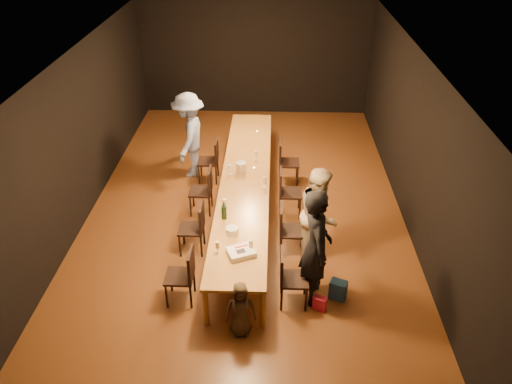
{
  "coord_description": "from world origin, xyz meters",
  "views": [
    {
      "loc": [
        0.49,
        -7.97,
        5.41
      ],
      "look_at": [
        0.23,
        -0.87,
        1.0
      ],
      "focal_mm": 35.0,
      "sensor_mm": 36.0,
      "label": 1
    }
  ],
  "objects_px": {
    "chair_left_2": "(200,191)",
    "champagne_bottle": "(224,209)",
    "chair_left_1": "(191,228)",
    "chair_right_3": "(289,162)",
    "plate_stack": "(232,231)",
    "chair_right_1": "(292,230)",
    "chair_right_2": "(290,192)",
    "woman_birthday": "(316,247)",
    "child": "(240,309)",
    "man_blue": "(189,135)",
    "ice_bucket": "(241,168)",
    "table": "(245,181)",
    "chair_right_0": "(294,278)",
    "birthday_cake": "(241,252)",
    "woman_tan": "(319,214)",
    "chair_left_3": "(208,161)",
    "chair_left_0": "(179,276)"
  },
  "relations": [
    {
      "from": "chair_right_3",
      "to": "chair_left_1",
      "type": "distance_m",
      "value": 2.94
    },
    {
      "from": "plate_stack",
      "to": "ice_bucket",
      "type": "height_order",
      "value": "ice_bucket"
    },
    {
      "from": "chair_left_1",
      "to": "chair_left_2",
      "type": "relative_size",
      "value": 1.0
    },
    {
      "from": "chair_right_1",
      "to": "child",
      "type": "height_order",
      "value": "chair_right_1"
    },
    {
      "from": "man_blue",
      "to": "child",
      "type": "bearing_deg",
      "value": 21.81
    },
    {
      "from": "chair_right_0",
      "to": "birthday_cake",
      "type": "relative_size",
      "value": 1.95
    },
    {
      "from": "chair_right_2",
      "to": "child",
      "type": "distance_m",
      "value": 3.12
    },
    {
      "from": "chair_right_0",
      "to": "chair_right_2",
      "type": "distance_m",
      "value": 2.4
    },
    {
      "from": "chair_right_0",
      "to": "chair_left_1",
      "type": "relative_size",
      "value": 1.0
    },
    {
      "from": "chair_right_0",
      "to": "plate_stack",
      "type": "distance_m",
      "value": 1.23
    },
    {
      "from": "table",
      "to": "woman_tan",
      "type": "xyz_separation_m",
      "value": [
        1.27,
        -1.25,
        0.13
      ]
    },
    {
      "from": "table",
      "to": "birthday_cake",
      "type": "height_order",
      "value": "birthday_cake"
    },
    {
      "from": "woman_birthday",
      "to": "chair_left_2",
      "type": "bearing_deg",
      "value": 35.44
    },
    {
      "from": "chair_right_0",
      "to": "woman_tan",
      "type": "relative_size",
      "value": 0.56
    },
    {
      "from": "champagne_bottle",
      "to": "chair_left_1",
      "type": "bearing_deg",
      "value": 170.02
    },
    {
      "from": "chair_right_3",
      "to": "chair_left_0",
      "type": "bearing_deg",
      "value": -25.28
    },
    {
      "from": "table",
      "to": "chair_left_3",
      "type": "distance_m",
      "value": 1.49
    },
    {
      "from": "table",
      "to": "chair_left_2",
      "type": "distance_m",
      "value": 0.88
    },
    {
      "from": "chair_right_3",
      "to": "chair_left_2",
      "type": "height_order",
      "value": "same"
    },
    {
      "from": "chair_right_2",
      "to": "plate_stack",
      "type": "relative_size",
      "value": 4.67
    },
    {
      "from": "chair_right_1",
      "to": "chair_left_0",
      "type": "xyz_separation_m",
      "value": [
        -1.7,
        -1.2,
        0.0
      ]
    },
    {
      "from": "champagne_bottle",
      "to": "ice_bucket",
      "type": "distance_m",
      "value": 1.54
    },
    {
      "from": "chair_right_1",
      "to": "chair_right_2",
      "type": "xyz_separation_m",
      "value": [
        0.0,
        1.2,
        0.0
      ]
    },
    {
      "from": "chair_left_1",
      "to": "chair_right_1",
      "type": "bearing_deg",
      "value": -90.0
    },
    {
      "from": "table",
      "to": "chair_left_0",
      "type": "height_order",
      "value": "chair_left_0"
    },
    {
      "from": "chair_left_1",
      "to": "chair_left_3",
      "type": "height_order",
      "value": "same"
    },
    {
      "from": "chair_left_2",
      "to": "champagne_bottle",
      "type": "bearing_deg",
      "value": -156.02
    },
    {
      "from": "chair_right_1",
      "to": "ice_bucket",
      "type": "bearing_deg",
      "value": -146.5
    },
    {
      "from": "chair_left_2",
      "to": "child",
      "type": "relative_size",
      "value": 1.05
    },
    {
      "from": "birthday_cake",
      "to": "champagne_bottle",
      "type": "relative_size",
      "value": 1.29
    },
    {
      "from": "table",
      "to": "chair_right_1",
      "type": "xyz_separation_m",
      "value": [
        0.85,
        -1.2,
        -0.24
      ]
    },
    {
      "from": "chair_left_2",
      "to": "birthday_cake",
      "type": "distance_m",
      "value": 2.43
    },
    {
      "from": "birthday_cake",
      "to": "chair_right_0",
      "type": "bearing_deg",
      "value": -36.36
    },
    {
      "from": "chair_left_2",
      "to": "champagne_bottle",
      "type": "height_order",
      "value": "champagne_bottle"
    },
    {
      "from": "chair_right_2",
      "to": "man_blue",
      "type": "bearing_deg",
      "value": -124.88
    },
    {
      "from": "woman_tan",
      "to": "ice_bucket",
      "type": "distance_m",
      "value": 2.0
    },
    {
      "from": "chair_right_3",
      "to": "birthday_cake",
      "type": "height_order",
      "value": "chair_right_3"
    },
    {
      "from": "chair_left_2",
      "to": "woman_birthday",
      "type": "bearing_deg",
      "value": -138.41
    },
    {
      "from": "chair_right_1",
      "to": "table",
      "type": "bearing_deg",
      "value": -144.69
    },
    {
      "from": "chair_right_1",
      "to": "chair_right_2",
      "type": "height_order",
      "value": "same"
    },
    {
      "from": "chair_right_2",
      "to": "chair_right_1",
      "type": "bearing_deg",
      "value": -0.0
    },
    {
      "from": "chair_right_1",
      "to": "chair_left_2",
      "type": "relative_size",
      "value": 1.0
    },
    {
      "from": "table",
      "to": "champagne_bottle",
      "type": "xyz_separation_m",
      "value": [
        -0.27,
        -1.3,
        0.23
      ]
    },
    {
      "from": "chair_right_3",
      "to": "plate_stack",
      "type": "relative_size",
      "value": 4.67
    },
    {
      "from": "ice_bucket",
      "to": "birthday_cake",
      "type": "bearing_deg",
      "value": -86.46
    },
    {
      "from": "table",
      "to": "champagne_bottle",
      "type": "distance_m",
      "value": 1.35
    },
    {
      "from": "chair_left_1",
      "to": "ice_bucket",
      "type": "distance_m",
      "value": 1.66
    },
    {
      "from": "chair_right_2",
      "to": "champagne_bottle",
      "type": "height_order",
      "value": "champagne_bottle"
    },
    {
      "from": "table",
      "to": "woman_birthday",
      "type": "bearing_deg",
      "value": -62.97
    },
    {
      "from": "woman_tan",
      "to": "birthday_cake",
      "type": "height_order",
      "value": "woman_tan"
    }
  ]
}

